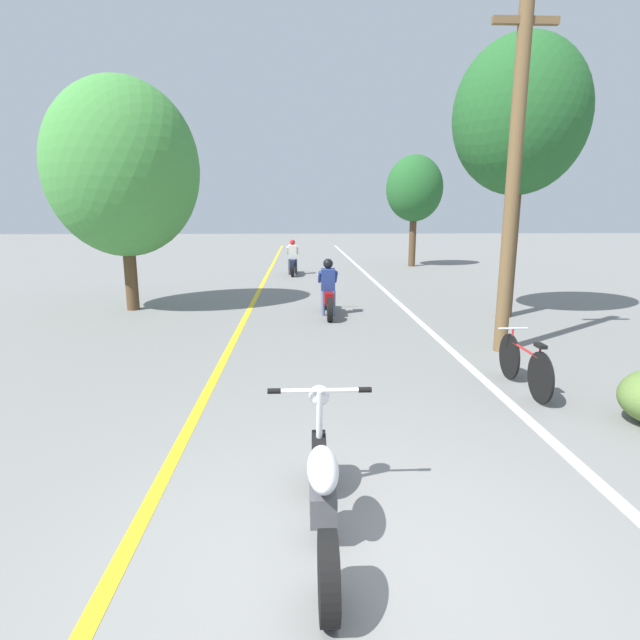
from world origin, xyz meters
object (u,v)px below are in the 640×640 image
(motorcycle_foreground, at_px, (322,489))
(bicycle_parked, at_px, (524,365))
(roadside_tree_right_near, at_px, (520,118))
(roadside_tree_right_far, at_px, (414,189))
(motorcycle_rider_far, at_px, (293,262))
(utility_pole, at_px, (514,173))
(roadside_tree_left, at_px, (122,169))
(motorcycle_rider_lead, at_px, (328,294))

(motorcycle_foreground, height_order, bicycle_parked, motorcycle_foreground)
(roadside_tree_right_near, height_order, bicycle_parked, roadside_tree_right_near)
(roadside_tree_right_far, xyz_separation_m, motorcycle_foreground, (-5.24, -20.34, -3.18))
(motorcycle_rider_far, height_order, bicycle_parked, motorcycle_rider_far)
(utility_pole, distance_m, roadside_tree_left, 9.21)
(roadside_tree_right_far, relative_size, motorcycle_rider_lead, 2.42)
(roadside_tree_right_near, xyz_separation_m, bicycle_parked, (-1.86, -5.16, -4.26))
(roadside_tree_right_far, height_order, roadside_tree_left, roadside_tree_left)
(roadside_tree_right_near, height_order, motorcycle_rider_far, roadside_tree_right_near)
(roadside_tree_right_near, relative_size, roadside_tree_left, 1.11)
(motorcycle_rider_lead, distance_m, bicycle_parked, 6.04)
(roadside_tree_left, distance_m, motorcycle_foreground, 11.14)
(utility_pole, xyz_separation_m, roadside_tree_left, (-8.10, 4.36, 0.41))
(roadside_tree_right_near, bearing_deg, roadside_tree_right_far, 88.39)
(roadside_tree_right_far, bearing_deg, motorcycle_rider_far, -150.85)
(bicycle_parked, bearing_deg, roadside_tree_right_far, 82.68)
(utility_pole, xyz_separation_m, motorcycle_foreground, (-3.54, -5.30, -2.75))
(roadside_tree_left, bearing_deg, bicycle_parked, -40.23)
(roadside_tree_right_far, bearing_deg, motorcycle_rider_lead, -112.04)
(bicycle_parked, bearing_deg, utility_pole, 76.37)
(roadside_tree_right_near, bearing_deg, bicycle_parked, -109.83)
(roadside_tree_right_far, bearing_deg, motorcycle_foreground, -104.45)
(roadside_tree_right_far, xyz_separation_m, motorcycle_rider_lead, (-4.70, -11.61, -3.06))
(roadside_tree_right_far, relative_size, motorcycle_rider_far, 2.49)
(motorcycle_foreground, bearing_deg, roadside_tree_right_far, 75.55)
(motorcycle_foreground, relative_size, bicycle_parked, 1.20)
(motorcycle_foreground, distance_m, motorcycle_rider_lead, 8.75)
(utility_pole, relative_size, motorcycle_rider_lead, 2.89)
(roadside_tree_right_near, bearing_deg, motorcycle_rider_far, 121.32)
(motorcycle_foreground, bearing_deg, roadside_tree_right_near, 59.70)
(roadside_tree_right_near, relative_size, bicycle_parked, 3.77)
(utility_pole, relative_size, roadside_tree_left, 1.07)
(roadside_tree_right_near, bearing_deg, utility_pole, -113.74)
(utility_pole, bearing_deg, roadside_tree_right_near, 66.26)
(roadside_tree_right_near, height_order, motorcycle_rider_lead, roadside_tree_right_near)
(motorcycle_rider_lead, bearing_deg, utility_pole, -48.82)
(motorcycle_rider_lead, xyz_separation_m, motorcycle_rider_far, (-0.98, 8.44, 0.00))
(motorcycle_foreground, xyz_separation_m, motorcycle_rider_lead, (0.54, 8.73, 0.12))
(roadside_tree_right_far, height_order, motorcycle_foreground, roadside_tree_right_far)
(motorcycle_rider_far, bearing_deg, roadside_tree_left, -118.76)
(utility_pole, relative_size, roadside_tree_right_near, 0.96)
(roadside_tree_left, height_order, bicycle_parked, roadside_tree_left)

